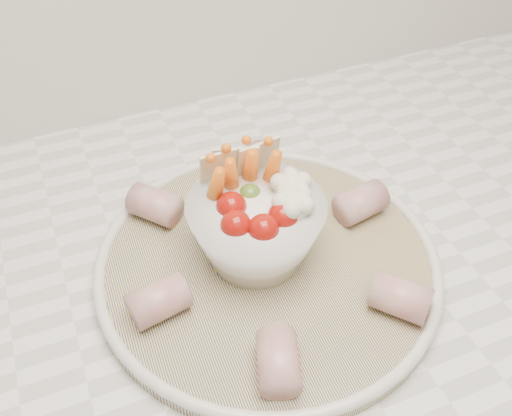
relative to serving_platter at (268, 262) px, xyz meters
name	(u,v)px	position (x,y,z in m)	size (l,w,h in m)	color
serving_platter	(268,262)	(0.00, 0.00, 0.00)	(0.36, 0.36, 0.02)	navy
veggie_bowl	(256,224)	(-0.01, 0.01, 0.05)	(0.14, 0.14, 0.11)	white
cured_meat_rolls	(268,248)	(0.00, 0.00, 0.02)	(0.30, 0.30, 0.04)	#A0494D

